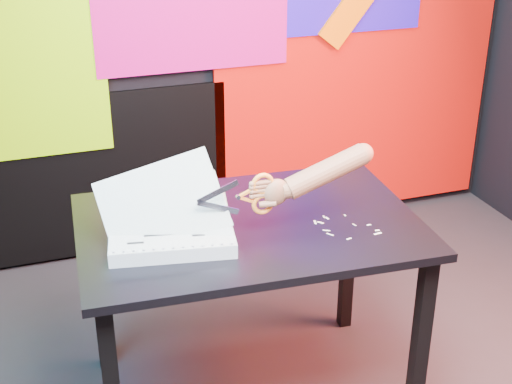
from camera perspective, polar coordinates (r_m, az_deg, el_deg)
name	(u,v)px	position (r m, az deg, el deg)	size (l,w,h in m)	color
room	(393,55)	(2.22, 10.89, 10.69)	(3.01, 3.01, 2.71)	#242426
backdrop	(254,63)	(3.64, -0.16, 10.28)	(2.88, 0.05, 2.08)	#BD0F08
work_table	(249,246)	(2.50, -0.58, -4.31)	(1.22, 0.85, 0.75)	black
printout_stack	(171,233)	(2.34, -6.80, -3.28)	(0.45, 0.36, 0.30)	silver
scissors	(257,195)	(2.31, 0.11, -0.21)	(0.26, 0.02, 0.15)	#A6B2CA
hand_forearm	(318,175)	(2.35, 4.97, 1.40)	(0.42, 0.09, 0.18)	brown
paper_clippings	(342,227)	(2.44, 6.86, -2.78)	(0.19, 0.19, 0.00)	beige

